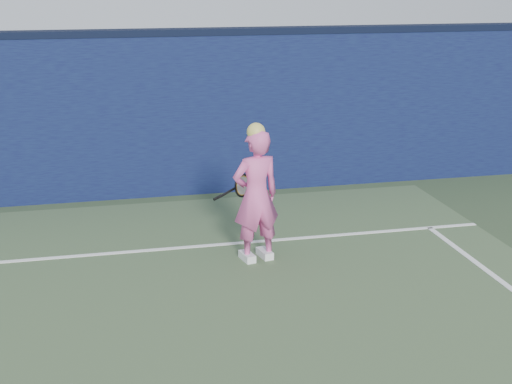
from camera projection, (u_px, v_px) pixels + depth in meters
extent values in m
cube|color=#0C0F37|center=(73.00, 121.00, 10.89)|extent=(24.00, 0.40, 2.50)
cube|color=black|center=(66.00, 34.00, 10.51)|extent=(24.00, 0.42, 0.10)
imported|color=#DE569E|center=(256.00, 196.00, 8.62)|extent=(0.67, 0.51, 1.65)
sphere|color=#D1C35E|center=(256.00, 132.00, 8.39)|extent=(0.22, 0.22, 0.22)
cube|color=white|center=(265.00, 254.00, 8.90)|extent=(0.18, 0.30, 0.10)
cube|color=white|center=(247.00, 257.00, 8.80)|extent=(0.18, 0.30, 0.10)
torus|color=black|center=(243.00, 186.00, 9.04)|extent=(0.27, 0.24, 0.31)
torus|color=gold|center=(243.00, 186.00, 9.04)|extent=(0.22, 0.19, 0.25)
cylinder|color=beige|center=(243.00, 186.00, 9.04)|extent=(0.21, 0.18, 0.25)
cylinder|color=black|center=(227.00, 193.00, 8.95)|extent=(0.26, 0.16, 0.10)
cylinder|color=black|center=(218.00, 198.00, 8.89)|extent=(0.13, 0.09, 0.07)
cube|color=white|center=(76.00, 256.00, 8.92)|extent=(11.00, 0.08, 0.01)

